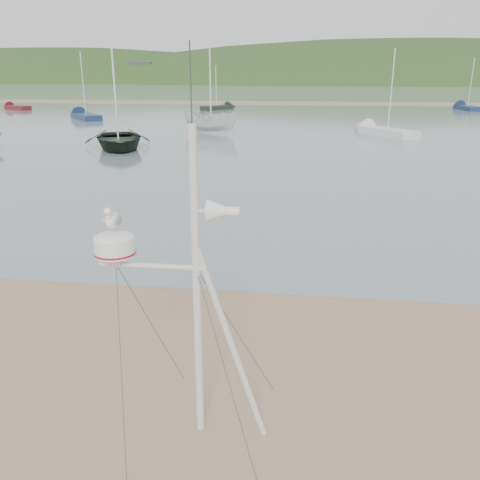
# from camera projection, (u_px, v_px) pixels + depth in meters

# --- Properties ---
(ground) EXTENTS (560.00, 560.00, 0.00)m
(ground) POSITION_uv_depth(u_px,v_px,m) (54.00, 405.00, 6.87)
(ground) COLOR #906F53
(ground) RESTS_ON ground
(water) EXTENTS (560.00, 256.00, 0.04)m
(water) POSITION_uv_depth(u_px,v_px,m) (298.00, 89.00, 131.06)
(water) COLOR slate
(water) RESTS_ON ground
(sandbar) EXTENTS (560.00, 7.00, 0.07)m
(sandbar) POSITION_uv_depth(u_px,v_px,m) (287.00, 103.00, 72.71)
(sandbar) COLOR #906F53
(sandbar) RESTS_ON water
(hill_ridge) EXTENTS (620.00, 180.00, 80.00)m
(hill_ridge) POSITION_uv_depth(u_px,v_px,m) (342.00, 127.00, 231.86)
(hill_ridge) COLOR #213B18
(hill_ridge) RESTS_ON ground
(far_cottages) EXTENTS (294.40, 6.30, 8.00)m
(far_cottages) POSITION_uv_depth(u_px,v_px,m) (310.00, 73.00, 189.65)
(far_cottages) COLOR white
(far_cottages) RESTS_ON ground
(mast_rig) EXTENTS (2.03, 2.17, 4.59)m
(mast_rig) POSITION_uv_depth(u_px,v_px,m) (193.00, 352.00, 6.04)
(mast_rig) COLOR silver
(mast_rig) RESTS_ON ground
(boat_dark) EXTENTS (4.03, 2.54, 5.46)m
(boat_dark) POSITION_uv_depth(u_px,v_px,m) (115.00, 100.00, 28.52)
(boat_dark) COLOR black
(boat_dark) RESTS_ON water
(boat_white) EXTENTS (2.00, 1.96, 4.30)m
(boat_white) POSITION_uv_depth(u_px,v_px,m) (211.00, 103.00, 36.38)
(boat_white) COLOR silver
(boat_white) RESTS_ON water
(dinghy_red_far) EXTENTS (5.15, 3.84, 1.28)m
(dinghy_red_far) POSITION_uv_depth(u_px,v_px,m) (13.00, 107.00, 60.69)
(dinghy_red_far) COLOR #4F1218
(dinghy_red_far) RESTS_ON ground
(sailboat_blue_near) EXTENTS (5.43, 6.12, 6.57)m
(sailboat_blue_near) POSITION_uv_depth(u_px,v_px,m) (81.00, 115.00, 49.13)
(sailboat_blue_near) COLOR #142748
(sailboat_blue_near) RESTS_ON ground
(sailboat_white_near) EXTENTS (4.66, 6.14, 6.28)m
(sailboat_white_near) POSITION_uv_depth(u_px,v_px,m) (373.00, 130.00, 36.73)
(sailboat_white_near) COLOR silver
(sailboat_white_near) RESTS_ON ground
(sailboat_blue_far) EXTENTS (2.37, 6.48, 6.32)m
(sailboat_blue_far) POSITION_uv_depth(u_px,v_px,m) (462.00, 107.00, 61.01)
(sailboat_blue_far) COLOR #142748
(sailboat_blue_far) RESTS_ON ground
(sailboat_dark_mid) EXTENTS (4.20, 5.11, 5.39)m
(sailboat_dark_mid) POSITION_uv_depth(u_px,v_px,m) (224.00, 107.00, 60.74)
(sailboat_dark_mid) COLOR black
(sailboat_dark_mid) RESTS_ON ground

